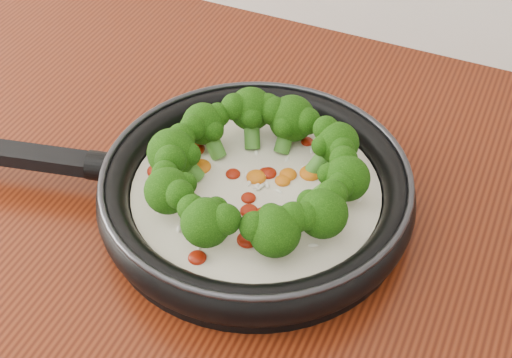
% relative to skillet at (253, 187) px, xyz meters
% --- Properties ---
extents(skillet, '(0.57, 0.41, 0.10)m').
position_rel_skillet_xyz_m(skillet, '(0.00, 0.00, 0.00)').
color(skillet, black).
rests_on(skillet, counter).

